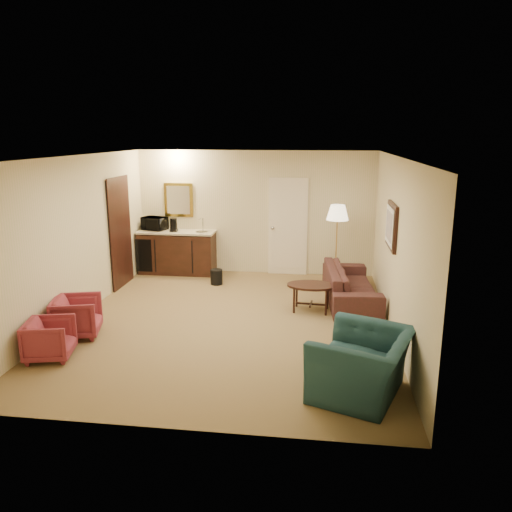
{
  "coord_description": "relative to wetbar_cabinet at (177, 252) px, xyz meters",
  "views": [
    {
      "loc": [
        1.38,
        -7.37,
        2.93
      ],
      "look_at": [
        0.35,
        0.5,
        0.98
      ],
      "focal_mm": 35.0,
      "sensor_mm": 36.0,
      "label": 1
    }
  ],
  "objects": [
    {
      "name": "ground",
      "position": [
        1.65,
        -2.72,
        -0.46
      ],
      "size": [
        6.0,
        6.0,
        0.0
      ],
      "primitive_type": "plane",
      "color": "olive",
      "rests_on": "ground"
    },
    {
      "name": "room_walls",
      "position": [
        1.55,
        -1.95,
        1.26
      ],
      "size": [
        5.02,
        6.01,
        2.61
      ],
      "color": "beige",
      "rests_on": "ground"
    },
    {
      "name": "wetbar_cabinet",
      "position": [
        0.0,
        0.0,
        0.0
      ],
      "size": [
        1.64,
        0.58,
        0.92
      ],
      "primitive_type": "cube",
      "color": "#381A11",
      "rests_on": "ground"
    },
    {
      "name": "sofa",
      "position": [
        3.6,
        -1.42,
        -0.05
      ],
      "size": [
        0.79,
        2.17,
        0.83
      ],
      "primitive_type": "imported",
      "rotation": [
        0.0,
        0.0,
        1.65
      ],
      "color": "black",
      "rests_on": "ground"
    },
    {
      "name": "teal_armchair",
      "position": [
        3.55,
        -4.75,
        0.04
      ],
      "size": [
        1.1,
        1.33,
        1.0
      ],
      "primitive_type": "imported",
      "rotation": [
        0.0,
        0.0,
        -1.93
      ],
      "color": "#1B3944",
      "rests_on": "ground"
    },
    {
      "name": "rose_chair_near",
      "position": [
        -0.5,
        -3.55,
        -0.13
      ],
      "size": [
        0.75,
        0.78,
        0.66
      ],
      "primitive_type": "imported",
      "rotation": [
        0.0,
        0.0,
        1.84
      ],
      "color": "maroon",
      "rests_on": "ground"
    },
    {
      "name": "rose_chair_far",
      "position": [
        -0.5,
        -4.32,
        -0.16
      ],
      "size": [
        0.66,
        0.69,
        0.59
      ],
      "primitive_type": "imported",
      "rotation": [
        0.0,
        0.0,
        1.8
      ],
      "color": "maroon",
      "rests_on": "ground"
    },
    {
      "name": "coffee_table",
      "position": [
        2.91,
        -2.02,
        -0.22
      ],
      "size": [
        0.86,
        0.62,
        0.47
      ],
      "primitive_type": "cube",
      "rotation": [
        0.0,
        0.0,
        -0.09
      ],
      "color": "black",
      "rests_on": "ground"
    },
    {
      "name": "floor_lamp",
      "position": [
        3.35,
        -0.45,
        0.34
      ],
      "size": [
        0.55,
        0.55,
        1.61
      ],
      "primitive_type": "cube",
      "rotation": [
        0.0,
        0.0,
        -0.36
      ],
      "color": "gold",
      "rests_on": "ground"
    },
    {
      "name": "waste_bin",
      "position": [
        1.0,
        -0.72,
        -0.31
      ],
      "size": [
        0.24,
        0.24,
        0.3
      ],
      "primitive_type": "cylinder",
      "rotation": [
        0.0,
        0.0,
        -0.01
      ],
      "color": "black",
      "rests_on": "ground"
    },
    {
      "name": "microwave",
      "position": [
        -0.5,
        0.07,
        0.63
      ],
      "size": [
        0.57,
        0.43,
        0.34
      ],
      "primitive_type": "imported",
      "rotation": [
        0.0,
        0.0,
        -0.33
      ],
      "color": "black",
      "rests_on": "wetbar_cabinet"
    },
    {
      "name": "coffee_maker",
      "position": [
        -0.04,
        -0.06,
        0.6
      ],
      "size": [
        0.17,
        0.17,
        0.28
      ],
      "primitive_type": "cylinder",
      "rotation": [
        0.0,
        0.0,
        -0.14
      ],
      "color": "black",
      "rests_on": "wetbar_cabinet"
    }
  ]
}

